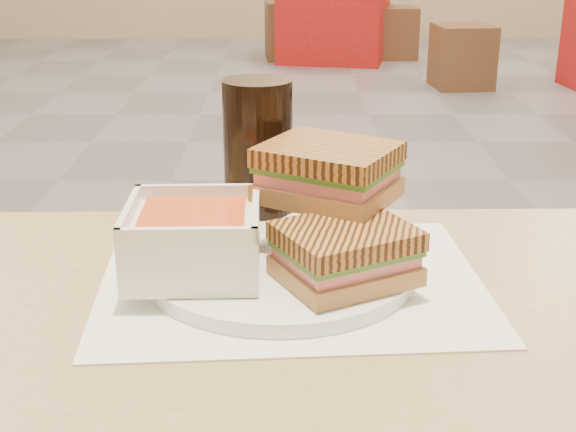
{
  "coord_description": "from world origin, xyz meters",
  "views": [
    {
      "loc": [
        0.01,
        -2.7,
        1.08
      ],
      "look_at": [
        0.01,
        -2.0,
        0.82
      ],
      "focal_mm": 49.23,
      "sensor_mm": 36.0,
      "label": 1
    }
  ],
  "objects_px": {
    "panini_lower": "(345,253)",
    "bg_chair_2l": "(291,30)",
    "cola_glass": "(258,153)",
    "bg_chair_2r": "(393,32)",
    "plate": "(280,267)",
    "bg_chair_1l": "(462,56)",
    "bg_table_2": "(335,14)",
    "soup_bowl": "(194,241)"
  },
  "relations": [
    {
      "from": "panini_lower",
      "to": "bg_chair_2l",
      "type": "relative_size",
      "value": 0.32
    },
    {
      "from": "cola_glass",
      "to": "bg_chair_2r",
      "type": "xyz_separation_m",
      "value": [
        0.92,
        5.75,
        -0.63
      ]
    },
    {
      "from": "cola_glass",
      "to": "bg_chair_2l",
      "type": "xyz_separation_m",
      "value": [
        0.07,
        5.74,
        -0.61
      ]
    },
    {
      "from": "plate",
      "to": "bg_chair_1l",
      "type": "xyz_separation_m",
      "value": [
        1.2,
        4.67,
        -0.55
      ]
    },
    {
      "from": "bg_table_2",
      "to": "soup_bowl",
      "type": "bearing_deg",
      "value": -94.73
    },
    {
      "from": "cola_glass",
      "to": "bg_chair_1l",
      "type": "xyz_separation_m",
      "value": [
        1.23,
        4.52,
        -0.62
      ]
    },
    {
      "from": "bg_chair_2r",
      "to": "bg_chair_2l",
      "type": "bearing_deg",
      "value": -179.06
    },
    {
      "from": "cola_glass",
      "to": "bg_chair_2l",
      "type": "distance_m",
      "value": 5.77
    },
    {
      "from": "soup_bowl",
      "to": "panini_lower",
      "type": "distance_m",
      "value": 0.14
    },
    {
      "from": "cola_glass",
      "to": "bg_chair_2r",
      "type": "relative_size",
      "value": 0.41
    },
    {
      "from": "panini_lower",
      "to": "bg_chair_1l",
      "type": "relative_size",
      "value": 0.35
    },
    {
      "from": "bg_table_2",
      "to": "bg_chair_2r",
      "type": "relative_size",
      "value": 2.35
    },
    {
      "from": "plate",
      "to": "cola_glass",
      "type": "distance_m",
      "value": 0.17
    },
    {
      "from": "cola_glass",
      "to": "bg_chair_1l",
      "type": "bearing_deg",
      "value": 74.77
    },
    {
      "from": "bg_table_2",
      "to": "bg_chair_2l",
      "type": "xyz_separation_m",
      "value": [
        -0.36,
        0.05,
        -0.13
      ]
    },
    {
      "from": "plate",
      "to": "bg_chair_2r",
      "type": "bearing_deg",
      "value": 81.43
    },
    {
      "from": "bg_chair_2l",
      "to": "bg_chair_1l",
      "type": "bearing_deg",
      "value": -46.4
    },
    {
      "from": "bg_chair_1l",
      "to": "bg_chair_2r",
      "type": "distance_m",
      "value": 1.27
    },
    {
      "from": "cola_glass",
      "to": "bg_chair_2r",
      "type": "bearing_deg",
      "value": 80.96
    },
    {
      "from": "plate",
      "to": "panini_lower",
      "type": "distance_m",
      "value": 0.08
    },
    {
      "from": "soup_bowl",
      "to": "bg_chair_2r",
      "type": "xyz_separation_m",
      "value": [
        0.97,
        5.92,
        -0.59
      ]
    },
    {
      "from": "cola_glass",
      "to": "bg_chair_1l",
      "type": "relative_size",
      "value": 0.4
    },
    {
      "from": "bg_chair_2l",
      "to": "bg_chair_2r",
      "type": "height_order",
      "value": "bg_chair_2l"
    },
    {
      "from": "soup_bowl",
      "to": "bg_table_2",
      "type": "relative_size",
      "value": 0.13
    },
    {
      "from": "bg_chair_1l",
      "to": "soup_bowl",
      "type": "bearing_deg",
      "value": -105.34
    },
    {
      "from": "bg_chair_2r",
      "to": "bg_chair_1l",
      "type": "bearing_deg",
      "value": -75.63
    },
    {
      "from": "panini_lower",
      "to": "bg_chair_2r",
      "type": "xyz_separation_m",
      "value": [
        0.83,
        5.94,
        -0.59
      ]
    },
    {
      "from": "bg_chair_1l",
      "to": "bg_chair_2l",
      "type": "height_order",
      "value": "bg_chair_2l"
    },
    {
      "from": "bg_table_2",
      "to": "bg_chair_1l",
      "type": "relative_size",
      "value": 2.31
    },
    {
      "from": "bg_chair_2l",
      "to": "bg_chair_2r",
      "type": "distance_m",
      "value": 0.84
    },
    {
      "from": "plate",
      "to": "panini_lower",
      "type": "bearing_deg",
      "value": -36.46
    },
    {
      "from": "bg_chair_1l",
      "to": "bg_chair_2r",
      "type": "relative_size",
      "value": 1.02
    },
    {
      "from": "bg_chair_2r",
      "to": "soup_bowl",
      "type": "bearing_deg",
      "value": -99.32
    },
    {
      "from": "soup_bowl",
      "to": "bg_chair_2l",
      "type": "xyz_separation_m",
      "value": [
        0.13,
        5.91,
        -0.57
      ]
    },
    {
      "from": "bg_chair_1l",
      "to": "bg_chair_2l",
      "type": "distance_m",
      "value": 1.68
    },
    {
      "from": "plate",
      "to": "bg_chair_2l",
      "type": "xyz_separation_m",
      "value": [
        0.05,
        5.88,
        -0.53
      ]
    },
    {
      "from": "panini_lower",
      "to": "bg_chair_2r",
      "type": "height_order",
      "value": "panini_lower"
    },
    {
      "from": "panini_lower",
      "to": "bg_table_2",
      "type": "relative_size",
      "value": 0.15
    },
    {
      "from": "bg_chair_2l",
      "to": "soup_bowl",
      "type": "bearing_deg",
      "value": -91.24
    },
    {
      "from": "soup_bowl",
      "to": "bg_chair_2l",
      "type": "distance_m",
      "value": 5.94
    },
    {
      "from": "soup_bowl",
      "to": "panini_lower",
      "type": "relative_size",
      "value": 0.86
    },
    {
      "from": "bg_table_2",
      "to": "bg_chair_1l",
      "type": "bearing_deg",
      "value": -55.58
    }
  ]
}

